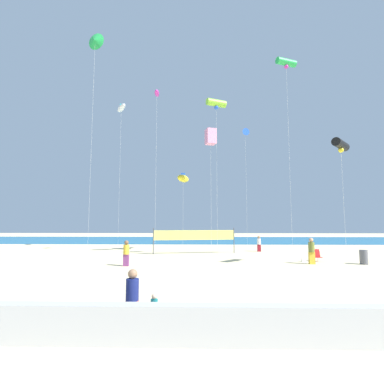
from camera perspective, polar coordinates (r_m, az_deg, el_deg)
ground_plane at (r=17.80m, az=5.49°, el=-15.43°), size 120.00×120.00×0.00m
ocean_band at (r=48.99m, az=2.97°, el=-9.32°), size 120.00×20.00×0.01m
boardwalk_ledge at (r=7.89m, az=10.92°, el=-24.20°), size 28.00×0.44×0.95m
mother_figure at (r=9.02m, az=-11.60°, el=-19.26°), size 0.37×0.37×1.61m
toddler_figure at (r=9.08m, az=-7.41°, el=-21.69°), size 0.21×0.21×0.91m
beachgoer_olive_shirt at (r=22.77m, az=22.30°, el=-10.43°), size 0.42×0.42×1.84m
beachgoer_mustard_shirt at (r=20.67m, az=-12.71°, el=-11.41°), size 0.39×0.39×1.72m
beachgoer_white_shirt at (r=30.62m, az=12.94°, el=-9.72°), size 0.36×0.36×1.56m
folding_beach_chair at (r=24.59m, az=23.23°, el=-11.24°), size 0.52×0.65×0.89m
trash_barrel at (r=24.28m, az=30.51°, el=-10.90°), size 0.54×0.54×1.00m
volleyball_net at (r=27.89m, az=0.51°, el=-8.61°), size 7.66×1.53×2.40m
beach_handbag at (r=23.93m, az=21.01°, el=-12.29°), size 0.32×0.16×0.26m
kite_lime_tube at (r=28.23m, az=4.75°, el=16.84°), size 1.97×1.36×14.22m
kite_green_tube at (r=27.08m, az=17.90°, el=22.86°), size 1.81×1.15×16.19m
kite_green_delta at (r=29.93m, az=-18.39°, el=26.21°), size 1.54×0.73×19.51m
kite_white_inflatable at (r=35.53m, az=-13.62°, el=15.62°), size 1.61×1.84×16.39m
kite_blue_delta at (r=37.89m, az=10.35°, el=11.35°), size 0.99×0.69×14.61m
kite_black_tube at (r=22.35m, az=27.03°, el=8.19°), size 1.80×1.93×8.47m
kite_magenta_inflatable at (r=29.98m, az=-6.87°, el=18.47°), size 0.51×1.26×15.71m
kite_pink_box at (r=29.25m, az=3.66°, el=10.71°), size 1.18×1.18×12.06m
kite_yellow_inflatable at (r=30.80m, az=-1.74°, el=2.63°), size 1.56×2.32×8.12m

